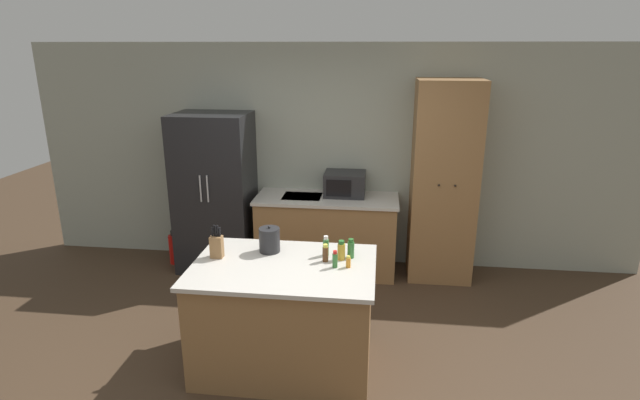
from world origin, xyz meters
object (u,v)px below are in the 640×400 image
object	(u,v)px
pantry_cabinet	(443,182)
microwave	(345,184)
spice_bottle_pale_salt	(326,246)
kettle	(269,240)
spice_bottle_tall_dark	(348,262)
fire_extinguisher	(174,249)
spice_bottle_amber_oil	(325,253)
spice_bottle_short_red	(341,251)
spice_bottle_green_herb	(351,249)
knife_block	(217,246)
spice_bottle_orange_cap	(335,260)
refrigerator	(215,193)

from	to	relation	value
pantry_cabinet	microwave	world-z (taller)	pantry_cabinet
spice_bottle_pale_salt	kettle	distance (m)	0.48
microwave	kettle	bearing A→B (deg)	-106.22
spice_bottle_tall_dark	fire_extinguisher	size ratio (longest dim) A/B	0.23
spice_bottle_amber_oil	spice_bottle_pale_salt	bearing A→B (deg)	94.51
spice_bottle_amber_oil	spice_bottle_pale_salt	world-z (taller)	spice_bottle_pale_salt
pantry_cabinet	spice_bottle_tall_dark	bearing A→B (deg)	-116.11
spice_bottle_pale_salt	pantry_cabinet	bearing A→B (deg)	56.20
spice_bottle_short_red	spice_bottle_green_herb	bearing A→B (deg)	31.10
spice_bottle_short_red	spice_bottle_pale_salt	size ratio (longest dim) A/B	0.96
spice_bottle_green_herb	spice_bottle_short_red	bearing A→B (deg)	-148.90
microwave	spice_bottle_amber_oil	world-z (taller)	microwave
spice_bottle_amber_oil	kettle	bearing A→B (deg)	163.75
spice_bottle_pale_salt	kettle	world-z (taller)	kettle
knife_block	spice_bottle_orange_cap	world-z (taller)	knife_block
spice_bottle_short_red	spice_bottle_orange_cap	world-z (taller)	spice_bottle_short_red
microwave	kettle	distance (m)	1.80
microwave	spice_bottle_tall_dark	world-z (taller)	microwave
knife_block	spice_bottle_short_red	bearing A→B (deg)	4.52
spice_bottle_short_red	kettle	xyz separation A→B (m)	(-0.61, 0.09, 0.03)
refrigerator	spice_bottle_amber_oil	size ratio (longest dim) A/B	12.58
spice_bottle_amber_oil	microwave	bearing A→B (deg)	89.53
spice_bottle_amber_oil	spice_bottle_green_herb	xyz separation A→B (m)	(0.20, 0.10, 0.01)
spice_bottle_tall_dark	fire_extinguisher	distance (m)	2.98
knife_block	fire_extinguisher	world-z (taller)	knife_block
spice_bottle_pale_salt	kettle	xyz separation A→B (m)	(-0.48, 0.03, 0.02)
pantry_cabinet	spice_bottle_green_herb	size ratio (longest dim) A/B	13.62
spice_bottle_green_herb	spice_bottle_pale_salt	distance (m)	0.21
spice_bottle_amber_oil	spice_bottle_pale_salt	distance (m)	0.12
spice_bottle_amber_oil	fire_extinguisher	size ratio (longest dim) A/B	0.34
spice_bottle_tall_dark	spice_bottle_short_red	size ratio (longest dim) A/B	0.59
spice_bottle_pale_salt	fire_extinguisher	distance (m)	2.72
pantry_cabinet	spice_bottle_tall_dark	xyz separation A→B (m)	(-0.92, -1.88, -0.16)
spice_bottle_short_red	spice_bottle_amber_oil	distance (m)	0.13
pantry_cabinet	spice_bottle_amber_oil	size ratio (longest dim) A/B	15.25
pantry_cabinet	kettle	distance (m)	2.30
spice_bottle_orange_cap	fire_extinguisher	distance (m)	2.92
refrigerator	spice_bottle_tall_dark	size ratio (longest dim) A/B	19.21
spice_bottle_green_herb	microwave	bearing A→B (deg)	95.87
spice_bottle_tall_dark	spice_bottle_amber_oil	distance (m)	0.21
spice_bottle_short_red	spice_bottle_pale_salt	bearing A→B (deg)	153.62
refrigerator	spice_bottle_green_herb	distance (m)	2.35
microwave	fire_extinguisher	xyz separation A→B (m)	(-2.07, -0.15, -0.85)
spice_bottle_pale_salt	fire_extinguisher	bearing A→B (deg)	141.85
knife_block	fire_extinguisher	bearing A→B (deg)	123.67
refrigerator	spice_bottle_orange_cap	world-z (taller)	refrigerator
spice_bottle_amber_oil	spice_bottle_green_herb	bearing A→B (deg)	25.82
knife_block	spice_bottle_tall_dark	xyz separation A→B (m)	(1.08, -0.06, -0.06)
pantry_cabinet	spice_bottle_orange_cap	distance (m)	2.16
spice_bottle_orange_cap	fire_extinguisher	world-z (taller)	spice_bottle_orange_cap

